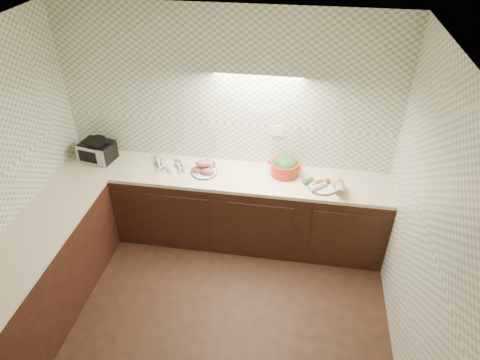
# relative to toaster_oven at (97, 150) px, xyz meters

# --- Properties ---
(room) EXTENTS (3.60, 3.60, 2.60)m
(room) POSITION_rel_toaster_oven_xyz_m (1.46, -1.57, 0.61)
(room) COLOR black
(room) RESTS_ON ground
(counter) EXTENTS (3.60, 3.60, 0.90)m
(counter) POSITION_rel_toaster_oven_xyz_m (0.77, -0.89, -0.57)
(counter) COLOR black
(counter) RESTS_ON ground
(toaster_oven) EXTENTS (0.40, 0.34, 0.25)m
(toaster_oven) POSITION_rel_toaster_oven_xyz_m (0.00, 0.00, 0.00)
(toaster_oven) COLOR black
(toaster_oven) RESTS_ON counter
(parsnip_pile) EXTENTS (0.39, 0.35, 0.08)m
(parsnip_pile) POSITION_rel_toaster_oven_xyz_m (0.87, -0.02, -0.09)
(parsnip_pile) COLOR beige
(parsnip_pile) RESTS_ON counter
(sweet_potato_plate) EXTENTS (0.28, 0.28, 0.16)m
(sweet_potato_plate) POSITION_rel_toaster_oven_xyz_m (1.25, -0.08, -0.06)
(sweet_potato_plate) COLOR #161F44
(sweet_potato_plate) RESTS_ON counter
(onion_bowl) EXTENTS (0.13, 0.13, 0.10)m
(onion_bowl) POSITION_rel_toaster_oven_xyz_m (1.27, 0.05, -0.08)
(onion_bowl) COLOR black
(onion_bowl) RESTS_ON counter
(dutch_oven) EXTENTS (0.38, 0.36, 0.21)m
(dutch_oven) POSITION_rel_toaster_oven_xyz_m (2.12, 0.04, -0.02)
(dutch_oven) COLOR #AC2715
(dutch_oven) RESTS_ON counter
(veg_plate) EXTENTS (0.46, 0.31, 0.14)m
(veg_plate) POSITION_rel_toaster_oven_xyz_m (2.59, -0.15, -0.07)
(veg_plate) COLOR #161F44
(veg_plate) RESTS_ON counter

